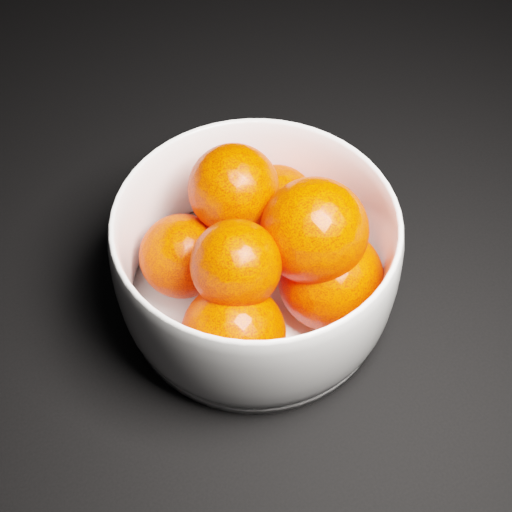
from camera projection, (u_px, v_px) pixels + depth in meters
name	position (u px, v px, depth m)	size (l,w,h in m)	color
ground	(121.00, 321.00, 0.57)	(3.00, 3.00, 0.00)	black
bowl	(256.00, 260.00, 0.54)	(0.22, 0.22, 0.11)	white
orange_pile	(267.00, 254.00, 0.53)	(0.17, 0.17, 0.12)	#FF2900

